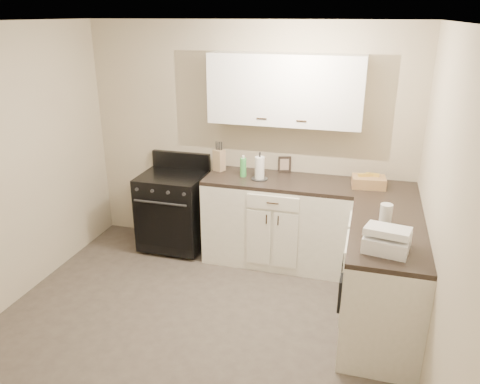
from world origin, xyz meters
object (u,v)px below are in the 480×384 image
(countertop_grill, at_px, (387,242))
(stove, at_px, (173,210))
(knife_block, at_px, (219,160))
(paper_towel, at_px, (260,168))
(wicker_basket, at_px, (369,182))

(countertop_grill, bearing_deg, stove, 160.50)
(stove, xyz_separation_m, countertop_grill, (2.26, -1.27, 0.54))
(knife_block, relative_size, paper_towel, 0.97)
(stove, height_order, paper_towel, paper_towel)
(paper_towel, xyz_separation_m, wicker_basket, (1.09, 0.07, -0.07))
(stove, distance_m, paper_towel, 1.17)
(stove, bearing_deg, wicker_basket, 1.21)
(knife_block, xyz_separation_m, wicker_basket, (1.59, -0.09, -0.06))
(stove, distance_m, countertop_grill, 2.65)
(knife_block, distance_m, paper_towel, 0.52)
(stove, bearing_deg, knife_block, 15.10)
(countertop_grill, bearing_deg, paper_towel, 144.96)
(stove, distance_m, wicker_basket, 2.17)
(paper_towel, bearing_deg, knife_block, 161.84)
(wicker_basket, height_order, countertop_grill, countertop_grill)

